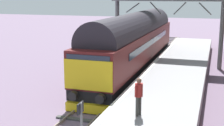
# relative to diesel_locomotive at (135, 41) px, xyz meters

# --- Properties ---
(ground_plane) EXTENTS (140.00, 140.00, 0.00)m
(ground_plane) POSITION_rel_diesel_locomotive_xyz_m (-0.00, -7.87, -2.49)
(ground_plane) COLOR slate
(ground_plane) RESTS_ON ground
(track_main) EXTENTS (2.50, 60.00, 0.15)m
(track_main) POSITION_rel_diesel_locomotive_xyz_m (-0.00, -7.87, -2.43)
(track_main) COLOR gray
(track_main) RESTS_ON ground
(station_platform) EXTENTS (4.00, 44.00, 1.01)m
(station_platform) POSITION_rel_diesel_locomotive_xyz_m (3.60, -7.87, -1.99)
(station_platform) COLOR #9A9C9F
(station_platform) RESTS_ON ground
(diesel_locomotive) EXTENTS (2.74, 19.78, 4.68)m
(diesel_locomotive) POSITION_rel_diesel_locomotive_xyz_m (0.00, 0.00, 0.00)
(diesel_locomotive) COLOR black
(diesel_locomotive) RESTS_ON ground
(platform_number_sign) EXTENTS (0.10, 0.44, 1.64)m
(platform_number_sign) POSITION_rel_diesel_locomotive_xyz_m (2.09, -15.35, -0.37)
(platform_number_sign) COLOR slate
(platform_number_sign) RESTS_ON station_platform
(waiting_passenger) EXTENTS (0.44, 0.48, 1.64)m
(waiting_passenger) POSITION_rel_diesel_locomotive_xyz_m (3.15, -11.72, -0.50)
(waiting_passenger) COLOR #363734
(waiting_passenger) RESTS_ON station_platform
(overhead_footbridge) EXTENTS (9.30, 2.00, 6.03)m
(overhead_footbridge) POSITION_rel_diesel_locomotive_xyz_m (2.05, 3.05, 2.89)
(overhead_footbridge) COLOR slate
(overhead_footbridge) RESTS_ON ground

